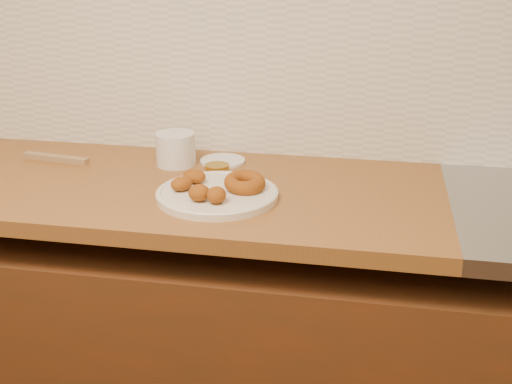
# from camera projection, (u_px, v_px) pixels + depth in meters

# --- Properties ---
(base_cabinet) EXTENTS (3.60, 0.60, 0.77)m
(base_cabinet) POSITION_uv_depth(u_px,v_px,m) (247.00, 357.00, 1.81)
(base_cabinet) COLOR #592812
(base_cabinet) RESTS_ON floor
(butcher_block) EXTENTS (2.30, 0.62, 0.04)m
(butcher_block) POSITION_uv_depth(u_px,v_px,m) (13.00, 179.00, 1.75)
(butcher_block) COLOR brown
(butcher_block) RESTS_ON base_cabinet
(backsplash) EXTENTS (3.60, 0.02, 0.60)m
(backsplash) POSITION_uv_depth(u_px,v_px,m) (267.00, 50.00, 1.79)
(backsplash) COLOR silver
(backsplash) RESTS_ON wall_back
(donut_plate) EXTENTS (0.30, 0.30, 0.02)m
(donut_plate) POSITION_uv_depth(u_px,v_px,m) (217.00, 195.00, 1.56)
(donut_plate) COLOR silver
(donut_plate) RESTS_ON butcher_block
(ring_donut) EXTENTS (0.14, 0.15, 0.05)m
(ring_donut) POSITION_uv_depth(u_px,v_px,m) (244.00, 182.00, 1.56)
(ring_donut) COLOR #995C19
(ring_donut) RESTS_ON donut_plate
(fried_dough_chunks) EXTENTS (0.16, 0.18, 0.04)m
(fried_dough_chunks) POSITION_uv_depth(u_px,v_px,m) (198.00, 187.00, 1.54)
(fried_dough_chunks) COLOR #995C19
(fried_dough_chunks) RESTS_ON donut_plate
(plastic_tub) EXTENTS (0.13, 0.13, 0.09)m
(plastic_tub) POSITION_uv_depth(u_px,v_px,m) (176.00, 149.00, 1.78)
(plastic_tub) COLOR silver
(plastic_tub) RESTS_ON butcher_block
(tub_lid) EXTENTS (0.16, 0.16, 0.01)m
(tub_lid) POSITION_uv_depth(u_px,v_px,m) (223.00, 161.00, 1.82)
(tub_lid) COLOR white
(tub_lid) RESTS_ON butcher_block
(brass_jar_lid) EXTENTS (0.09, 0.09, 0.01)m
(brass_jar_lid) POSITION_uv_depth(u_px,v_px,m) (217.00, 167.00, 1.76)
(brass_jar_lid) COLOR #B8912B
(brass_jar_lid) RESTS_ON butcher_block
(wooden_utensil) EXTENTS (0.21, 0.05, 0.02)m
(wooden_utensil) POSITION_uv_depth(u_px,v_px,m) (56.00, 158.00, 1.83)
(wooden_utensil) COLOR #91724B
(wooden_utensil) RESTS_ON butcher_block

